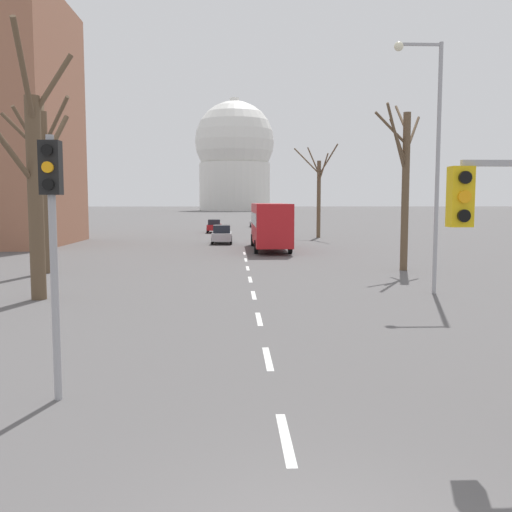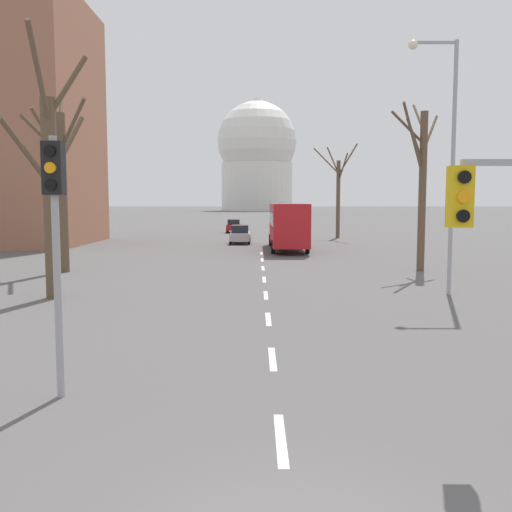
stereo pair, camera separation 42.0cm
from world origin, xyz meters
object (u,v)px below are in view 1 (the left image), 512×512
object	(u,v)px
traffic_signal_near_left	(52,217)
street_lamp_right	(431,146)
sedan_near_right	(222,234)
sedan_mid_centre	(256,221)
city_bus	(270,223)
sedan_near_left	(214,226)

from	to	relation	value
traffic_signal_near_left	street_lamp_right	size ratio (longest dim) A/B	0.50
sedan_near_right	sedan_mid_centre	distance (m)	32.21
traffic_signal_near_left	street_lamp_right	bearing A→B (deg)	47.07
traffic_signal_near_left	city_bus	xyz separation A→B (m)	(6.06, 32.58, -1.33)
sedan_near_left	sedan_near_right	size ratio (longest dim) A/B	1.01
street_lamp_right	sedan_near_left	size ratio (longest dim) A/B	2.30
sedan_near_left	sedan_near_right	bearing A→B (deg)	-85.99
traffic_signal_near_left	city_bus	distance (m)	33.17
traffic_signal_near_left	city_bus	size ratio (longest dim) A/B	0.45
street_lamp_right	sedan_near_left	xyz separation A→B (m)	(-9.89, 44.64, -5.03)
sedan_mid_centre	sedan_near_right	bearing A→B (deg)	-97.68
sedan_mid_centre	city_bus	bearing A→B (deg)	-90.78
sedan_near_right	city_bus	distance (m)	7.62
sedan_near_left	sedan_mid_centre	size ratio (longest dim) A/B	0.99
street_lamp_right	sedan_near_right	size ratio (longest dim) A/B	2.31
sedan_near_left	city_bus	bearing A→B (deg)	-78.18
street_lamp_right	sedan_mid_centre	size ratio (longest dim) A/B	2.26
sedan_near_right	city_bus	xyz separation A→B (m)	(3.78, -6.50, 1.25)
sedan_mid_centre	street_lamp_right	bearing A→B (deg)	-85.78
sedan_near_left	city_bus	world-z (taller)	city_bus
street_lamp_right	sedan_near_left	bearing A→B (deg)	102.49
sedan_near_left	sedan_mid_centre	distance (m)	15.59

